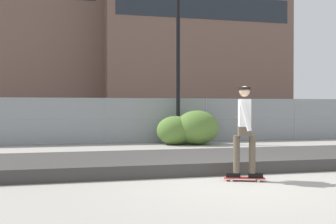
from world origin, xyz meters
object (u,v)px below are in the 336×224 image
parked_car_near (59,121)px  shrub_left (175,130)px  skater (244,125)px  shrub_center (197,127)px  skateboard (244,178)px  street_lamp (178,38)px

parked_car_near → shrub_left: parked_car_near is taller
skater → shrub_center: bearing=80.1°
skateboard → parked_car_near: size_ratio=0.18×
parked_car_near → shrub_left: (4.60, -3.26, -0.27)m
skateboard → shrub_left: size_ratio=0.56×
shrub_left → shrub_center: 0.88m
shrub_left → street_lamp: bearing=62.1°
street_lamp → shrub_center: (0.63, -0.58, -3.61)m
skater → parked_car_near: skater is taller
parked_car_near → shrub_left: size_ratio=3.09×
skater → street_lamp: size_ratio=0.26×
skateboard → skater: 1.05m
skater → parked_car_near: bearing=111.5°
street_lamp → shrub_left: size_ratio=4.71×
skateboard → skater: skater is taller
skateboard → street_lamp: street_lamp is taller
skateboard → parked_car_near: (-4.19, 10.66, 0.78)m
skater → parked_car_near: 11.46m
street_lamp → shrub_left: (-0.23, -0.44, -3.72)m
skateboard → street_lamp: (0.64, 7.84, 4.22)m
skateboard → shrub_left: bearing=86.8°
street_lamp → skater: bearing=-94.7°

